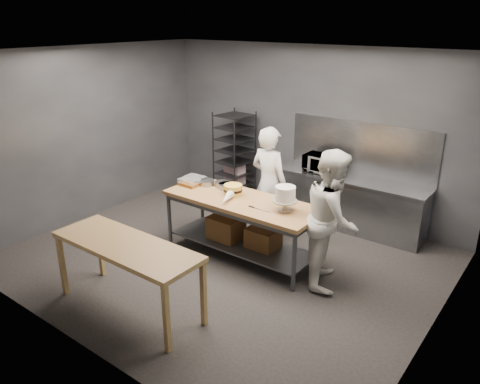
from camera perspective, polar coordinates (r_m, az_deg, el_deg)
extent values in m
plane|color=black|center=(7.15, -1.97, -8.12)|extent=(6.00, 6.00, 0.00)
cube|color=#4C4F54|center=(8.58, 8.52, 7.35)|extent=(6.00, 0.04, 3.00)
cube|color=olive|center=(6.88, 0.25, -1.13)|extent=(2.40, 0.90, 0.06)
cube|color=#47494C|center=(7.16, 0.24, -6.26)|extent=(2.25, 0.75, 0.03)
cylinder|color=#47494C|center=(7.48, -8.58, -3.32)|extent=(0.06, 0.06, 0.86)
cylinder|color=#47494C|center=(8.00, -4.63, -1.53)|extent=(0.06, 0.06, 0.86)
cylinder|color=#47494C|center=(6.21, 6.60, -8.50)|extent=(0.06, 0.06, 0.86)
cylinder|color=#47494C|center=(6.83, 9.97, -5.87)|extent=(0.06, 0.06, 0.86)
cube|color=brown|center=(7.23, -1.74, -4.35)|extent=(0.50, 0.40, 0.35)
cube|color=brown|center=(6.97, 2.84, -5.57)|extent=(0.45, 0.38, 0.30)
cube|color=olive|center=(5.78, -13.73, -6.42)|extent=(2.00, 0.70, 0.06)
cube|color=olive|center=(6.54, -20.84, -8.35)|extent=(0.06, 0.06, 0.84)
cube|color=olive|center=(6.83, -16.64, -6.57)|extent=(0.06, 0.06, 0.84)
cube|color=olive|center=(5.22, -8.96, -15.03)|extent=(0.06, 0.06, 0.84)
cube|color=olive|center=(5.57, -4.47, -12.27)|extent=(0.06, 0.06, 0.84)
cube|color=slate|center=(8.06, 13.40, 1.53)|extent=(2.60, 0.60, 0.04)
cube|color=slate|center=(8.21, 13.15, -1.43)|extent=(2.56, 0.56, 0.86)
cube|color=slate|center=(8.19, 14.54, 5.18)|extent=(2.60, 0.02, 0.90)
cube|color=black|center=(9.16, -0.68, 4.39)|extent=(0.65, 0.70, 1.75)
cube|color=silver|center=(9.26, -0.67, 2.40)|extent=(0.40, 0.27, 0.45)
imported|color=white|center=(7.49, 3.57, 1.02)|extent=(0.72, 0.51, 1.86)
imported|color=silver|center=(6.30, 11.18, -3.19)|extent=(1.01, 1.12, 1.88)
imported|color=black|center=(8.24, 9.75, 3.48)|extent=(0.54, 0.37, 0.30)
cylinder|color=#A99F87|center=(6.49, 5.46, -2.22)|extent=(0.20, 0.20, 0.02)
cylinder|color=#A99F87|center=(6.46, 5.48, -1.65)|extent=(0.06, 0.06, 0.12)
cylinder|color=#A99F87|center=(6.44, 5.50, -1.08)|extent=(0.34, 0.34, 0.02)
cylinder|color=white|center=(6.40, 5.53, -0.18)|extent=(0.28, 0.28, 0.20)
cylinder|color=#EFBE4C|center=(7.03, -0.86, -0.12)|extent=(0.28, 0.28, 0.06)
cylinder|color=black|center=(7.01, -0.86, 0.27)|extent=(0.28, 0.28, 0.04)
cylinder|color=#EFBE4C|center=(6.99, -0.86, 0.65)|extent=(0.28, 0.28, 0.06)
cylinder|color=gray|center=(7.47, -4.09, 1.17)|extent=(0.25, 0.25, 0.07)
cylinder|color=gray|center=(7.39, -2.17, 0.99)|extent=(0.24, 0.24, 0.07)
cylinder|color=gray|center=(7.59, -5.09, 1.47)|extent=(0.29, 0.29, 0.07)
cylinder|color=gray|center=(7.29, -1.50, 0.72)|extent=(0.29, 0.29, 0.07)
cone|color=white|center=(6.74, -1.67, -0.79)|extent=(0.24, 0.40, 0.12)
cube|color=slate|center=(6.49, 2.69, -2.22)|extent=(0.28, 0.02, 0.00)
cube|color=black|center=(6.58, 1.40, -1.80)|extent=(0.09, 0.02, 0.02)
cube|color=#9D5D1F|center=(7.46, -6.24, 0.96)|extent=(0.30, 0.20, 0.05)
cube|color=silver|center=(7.44, -6.25, 1.36)|extent=(0.31, 0.21, 0.06)
cube|color=#9D5D1F|center=(7.58, -5.50, 1.33)|extent=(0.30, 0.20, 0.05)
cube|color=silver|center=(7.56, -5.51, 1.72)|extent=(0.31, 0.21, 0.06)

